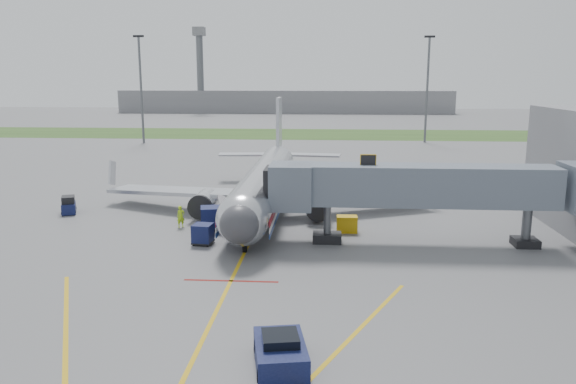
# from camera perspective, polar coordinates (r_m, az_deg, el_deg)

# --- Properties ---
(ground) EXTENTS (400.00, 400.00, 0.00)m
(ground) POSITION_cam_1_polar(r_m,az_deg,el_deg) (39.59, -4.82, -6.96)
(ground) COLOR #565659
(ground) RESTS_ON ground
(grass_strip) EXTENTS (300.00, 25.00, 0.01)m
(grass_strip) POSITION_cam_1_polar(r_m,az_deg,el_deg) (127.83, 1.41, 5.91)
(grass_strip) COLOR #2D4C1E
(grass_strip) RESTS_ON ground
(apron_markings) EXTENTS (21.52, 50.00, 0.01)m
(apron_markings) POSITION_cam_1_polar(r_m,az_deg,el_deg) (32.76, -6.85, -11.04)
(apron_markings) COLOR gold
(apron_markings) RESTS_ON ground
(airliner) EXTENTS (32.10, 35.67, 10.25)m
(airliner) POSITION_cam_1_polar(r_m,az_deg,el_deg) (53.58, -2.37, 0.89)
(airliner) COLOR silver
(airliner) RESTS_ON ground
(jet_bridge) EXTENTS (25.30, 4.00, 6.90)m
(jet_bridge) POSITION_cam_1_polar(r_m,az_deg,el_deg) (43.39, 13.16, 0.52)
(jet_bridge) COLOR slate
(jet_bridge) RESTS_ON ground
(light_mast_left) EXTENTS (2.00, 0.44, 20.40)m
(light_mast_left) POSITION_cam_1_polar(r_m,az_deg,el_deg) (112.97, -14.71, 10.28)
(light_mast_left) COLOR #595B60
(light_mast_left) RESTS_ON ground
(light_mast_right) EXTENTS (2.00, 0.44, 20.40)m
(light_mast_right) POSITION_cam_1_polar(r_m,az_deg,el_deg) (113.69, 13.97, 10.32)
(light_mast_right) COLOR #595B60
(light_mast_right) RESTS_ON ground
(distant_terminal) EXTENTS (120.00, 14.00, 8.00)m
(distant_terminal) POSITION_cam_1_polar(r_m,az_deg,el_deg) (207.86, -0.31, 9.19)
(distant_terminal) COLOR slate
(distant_terminal) RESTS_ON ground
(control_tower) EXTENTS (4.00, 4.00, 30.00)m
(control_tower) POSITION_cam_1_polar(r_m,az_deg,el_deg) (207.29, -8.93, 12.73)
(control_tower) COLOR #595B60
(control_tower) RESTS_ON ground
(pushback_tug) EXTENTS (2.80, 3.92, 1.49)m
(pushback_tug) POSITION_cam_1_polar(r_m,az_deg,el_deg) (25.77, -0.78, -16.00)
(pushback_tug) COLOR #0B1034
(pushback_tug) RESTS_ON ground
(baggage_tug) EXTENTS (2.03, 2.63, 1.64)m
(baggage_tug) POSITION_cam_1_polar(r_m,az_deg,el_deg) (56.65, -21.40, -1.30)
(baggage_tug) COLOR #0B1034
(baggage_tug) RESTS_ON ground
(baggage_cart_a) EXTENTS (1.60, 1.60, 1.47)m
(baggage_cart_a) POSITION_cam_1_polar(r_m,az_deg,el_deg) (51.88, -5.97, -1.66)
(baggage_cart_a) COLOR #0B1034
(baggage_cart_a) RESTS_ON ground
(baggage_cart_b) EXTENTS (2.18, 2.18, 1.97)m
(baggage_cart_b) POSITION_cam_1_polar(r_m,az_deg,el_deg) (47.36, -7.77, -2.66)
(baggage_cart_b) COLOR #0B1034
(baggage_cart_b) RESTS_ON ground
(baggage_cart_c) EXTENTS (1.61, 1.61, 1.57)m
(baggage_cart_c) POSITION_cam_1_polar(r_m,az_deg,el_deg) (43.52, -8.65, -4.24)
(baggage_cart_c) COLOR #0B1034
(baggage_cart_c) RESTS_ON ground
(belt_loader) EXTENTS (2.64, 4.88, 2.30)m
(belt_loader) POSITION_cam_1_polar(r_m,az_deg,el_deg) (48.06, -6.21, -2.94)
(belt_loader) COLOR #0B1034
(belt_loader) RESTS_ON ground
(ground_power_cart) EXTENTS (1.71, 1.15, 1.35)m
(ground_power_cart) POSITION_cam_1_polar(r_m,az_deg,el_deg) (46.64, 6.01, -3.27)
(ground_power_cart) COLOR gold
(ground_power_cart) RESTS_ON ground
(ramp_worker) EXTENTS (0.82, 0.74, 1.87)m
(ramp_worker) POSITION_cam_1_polar(r_m,az_deg,el_deg) (48.62, -10.84, -2.47)
(ramp_worker) COLOR #A7DA19
(ramp_worker) RESTS_ON ground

